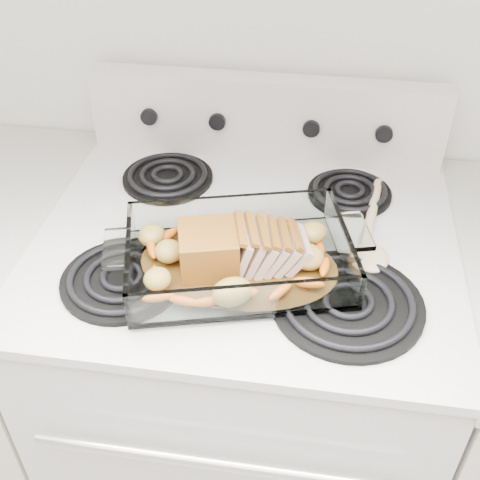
# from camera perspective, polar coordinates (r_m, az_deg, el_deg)

# --- Properties ---
(electric_range) EXTENTS (0.78, 0.70, 1.12)m
(electric_range) POSITION_cam_1_polar(r_m,az_deg,el_deg) (1.45, 0.47, -13.53)
(electric_range) COLOR silver
(electric_range) RESTS_ON ground
(baking_dish) EXTENTS (0.37, 0.24, 0.07)m
(baking_dish) POSITION_cam_1_polar(r_m,az_deg,el_deg) (1.03, -0.17, -1.94)
(baking_dish) COLOR silver
(baking_dish) RESTS_ON electric_range
(pork_roast) EXTENTS (0.22, 0.10, 0.08)m
(pork_roast) POSITION_cam_1_polar(r_m,az_deg,el_deg) (1.01, -0.90, -0.78)
(pork_roast) COLOR brown
(pork_roast) RESTS_ON baking_dish
(roast_vegetables) EXTENTS (0.32, 0.17, 0.04)m
(roast_vegetables) POSITION_cam_1_polar(r_m,az_deg,el_deg) (1.05, -0.09, -0.49)
(roast_vegetables) COLOR #D65716
(roast_vegetables) RESTS_ON baking_dish
(wooden_spoon) EXTENTS (0.06, 0.29, 0.02)m
(wooden_spoon) POSITION_cam_1_polar(r_m,az_deg,el_deg) (1.13, 12.35, 0.23)
(wooden_spoon) COLOR #C9AE88
(wooden_spoon) RESTS_ON electric_range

